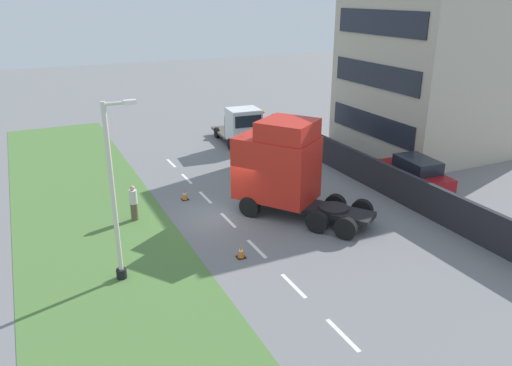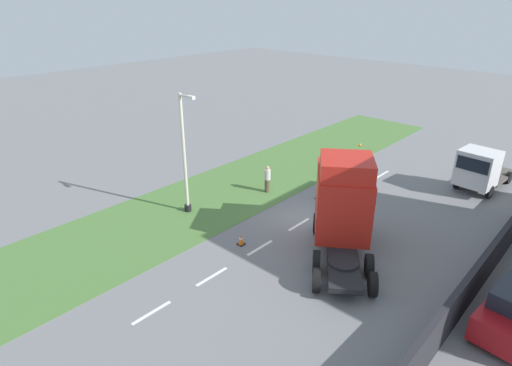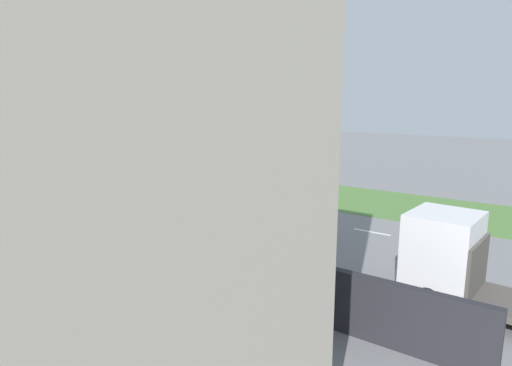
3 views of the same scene
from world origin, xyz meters
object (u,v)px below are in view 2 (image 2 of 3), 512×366
lorry_cab (343,202)px  traffic_cone_lead (241,239)px  pedestrian (267,179)px  lamp_post (185,162)px  traffic_cone_trailing (318,194)px  flatbed_truck (480,169)px

lorry_cab → traffic_cone_lead: lorry_cab is taller
pedestrian → traffic_cone_lead: (3.14, -5.60, -0.59)m
lamp_post → traffic_cone_trailing: size_ratio=11.83×
lamp_post → traffic_cone_trailing: bearing=54.8°
lorry_cab → traffic_cone_trailing: (-3.81, 3.66, -2.10)m
lorry_cab → traffic_cone_trailing: bearing=101.1°
traffic_cone_lead → pedestrian: bearing=119.3°
lamp_post → traffic_cone_trailing: lamp_post is taller
lamp_post → traffic_cone_lead: 5.52m
lamp_post → pedestrian: lamp_post is taller
traffic_cone_trailing → lorry_cab: bearing=-43.8°
pedestrian → traffic_cone_lead: pedestrian is taller
traffic_cone_trailing → pedestrian: bearing=-155.1°
flatbed_truck → pedestrian: (-9.71, -9.09, -0.61)m
flatbed_truck → traffic_cone_lead: 16.14m
flatbed_truck → traffic_cone_lead: size_ratio=9.69×
lorry_cab → lamp_post: (-8.37, -2.81, 0.71)m
pedestrian → lamp_post: bearing=-107.4°
flatbed_truck → lorry_cab: bearing=80.0°
lorry_cab → flatbed_truck: 11.78m
pedestrian → traffic_cone_trailing: 3.32m
lamp_post → traffic_cone_trailing: (4.56, 6.47, -2.81)m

